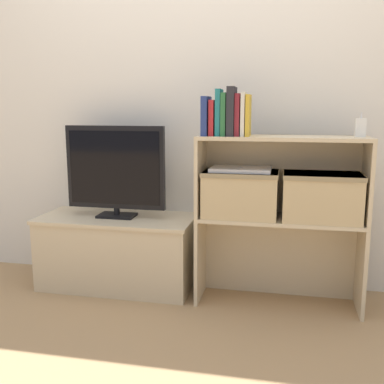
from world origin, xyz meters
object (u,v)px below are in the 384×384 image
Objects in this scene: book_navy at (206,116)px; baby_monitor at (361,128)px; tv_stand at (118,251)px; tv at (115,170)px; book_teal at (219,113)px; book_forest at (225,115)px; book_charcoal at (232,112)px; storage_basket_left at (240,192)px; book_crimson at (213,118)px; laptop at (241,169)px; book_maroon at (238,115)px; book_mustard at (248,116)px; book_ivory at (244,115)px; storage_basket_right at (322,195)px.

book_navy is 0.79m from baby_monitor.
tv reaches higher than tv_stand.
book_forest is at bearing 0.00° from book_teal.
book_charcoal is (0.07, 0.00, 0.01)m from book_teal.
book_forest is 0.55× the size of storage_basket_left.
tv is at bearing -90.00° from tv_stand.
book_navy is 0.04m from book_crimson.
book_navy is at bearing -10.74° from tv_stand.
book_maroon is at bearing -121.32° from laptop.
laptop is at bearing 140.51° from book_mustard.
book_maroon is at bearing -8.29° from tv_stand.
book_mustard is 0.66× the size of laptop.
baby_monitor is at bearing 3.66° from book_forest.
book_teal reaches higher than tv.
book_ivory is (0.03, 0.00, 0.00)m from book_maroon.
book_ivory is (0.20, 0.00, 0.01)m from book_navy.
storage_basket_right is (0.39, 0.03, -0.41)m from book_mustard.
book_forest is at bearing -176.76° from storage_basket_right.
book_crimson is at bearing 180.00° from book_maroon.
book_maroon is at bearing 0.00° from book_crimson.
book_mustard is (0.09, 0.00, -0.02)m from book_charcoal.
book_forest is 0.66m from storage_basket_right.
book_teal is 0.07m from book_charcoal.
storage_basket_right is at bearing 2.72° from book_navy.
book_navy reaches higher than baby_monitor.
book_maroon is at bearing -121.32° from storage_basket_left.
book_teal is 0.13m from book_ivory.
book_forest is at bearing 180.00° from book_charcoal.
book_teal is at bearing -176.94° from storage_basket_right.
book_crimson is 1.51× the size of baby_monitor.
tv is 0.75m from book_forest.
book_teal is at bearing -166.17° from laptop.
storage_basket_left is (0.02, 0.03, -0.41)m from book_maroon.
book_forest is 0.55× the size of storage_basket_right.
book_ivory is 0.55× the size of storage_basket_left.
tv_stand is at bearing 172.27° from book_mustard.
storage_basket_right is (0.45, 0.03, -0.41)m from book_maroon.
book_charcoal reaches higher than book_ivory.
book_forest reaches higher than storage_basket_left.
book_forest is 1.80× the size of baby_monitor.
book_mustard is at bearing 0.00° from book_crimson.
book_maroon is at bearing 0.00° from book_teal.
storage_basket_right is at bearing 0.00° from laptop.
book_teal reaches higher than book_forest.
baby_monitor reaches higher than tv.
book_teal reaches higher than storage_basket_right.
tv_stand is 1.13m from book_ivory.
tv is 2.93× the size of book_navy.
laptop is at bearing -178.57° from baby_monitor.
book_maroon is 0.42m from storage_basket_left.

